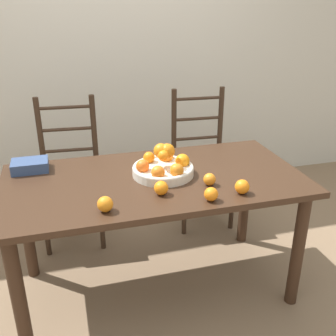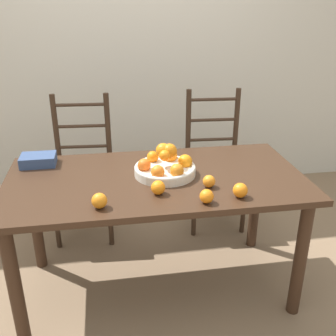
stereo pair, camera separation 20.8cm
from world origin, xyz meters
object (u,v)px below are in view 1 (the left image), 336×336
(orange_loose_1, at_px, (210,179))
(orange_loose_2, at_px, (161,188))
(fruit_bowl, at_px, (164,166))
(chair_right, at_px, (201,162))
(chair_left, at_px, (71,176))
(book_stack, at_px, (30,166))
(orange_loose_4, at_px, (105,204))
(orange_loose_3, at_px, (242,187))
(orange_loose_0, at_px, (211,194))

(orange_loose_1, bearing_deg, orange_loose_2, -172.39)
(fruit_bowl, xyz_separation_m, orange_loose_1, (0.20, -0.19, -0.02))
(orange_loose_1, relative_size, orange_loose_2, 0.91)
(fruit_bowl, height_order, chair_right, chair_right)
(chair_right, bearing_deg, orange_loose_2, -117.55)
(fruit_bowl, relative_size, chair_right, 0.33)
(chair_right, bearing_deg, fruit_bowl, -121.15)
(chair_left, bearing_deg, orange_loose_2, -61.96)
(orange_loose_2, bearing_deg, book_stack, 142.82)
(fruit_bowl, height_order, orange_loose_4, fruit_bowl)
(chair_left, bearing_deg, orange_loose_3, -47.96)
(orange_loose_1, bearing_deg, chair_right, 71.94)
(chair_left, height_order, chair_right, same)
(orange_loose_3, height_order, orange_loose_4, same)
(orange_loose_1, height_order, chair_right, chair_right)
(orange_loose_2, xyz_separation_m, chair_right, (0.57, 0.96, -0.31))
(orange_loose_4, xyz_separation_m, book_stack, (-0.36, 0.59, -0.01))
(orange_loose_3, bearing_deg, orange_loose_4, 179.74)
(fruit_bowl, height_order, chair_left, chair_left)
(orange_loose_2, bearing_deg, fruit_bowl, 72.16)
(orange_loose_0, distance_m, chair_left, 1.30)
(orange_loose_4, bearing_deg, orange_loose_2, 17.95)
(fruit_bowl, relative_size, orange_loose_0, 4.95)
(orange_loose_2, xyz_separation_m, orange_loose_3, (0.40, -0.10, 0.00))
(fruit_bowl, height_order, book_stack, fruit_bowl)
(orange_loose_0, relative_size, orange_loose_4, 0.93)
(orange_loose_1, distance_m, orange_loose_4, 0.58)
(orange_loose_0, xyz_separation_m, orange_loose_1, (0.06, 0.16, -0.00))
(orange_loose_3, distance_m, chair_right, 1.11)
(orange_loose_3, height_order, chair_left, chair_left)
(orange_loose_2, distance_m, chair_left, 1.09)
(book_stack, bearing_deg, orange_loose_2, -37.18)
(orange_loose_2, bearing_deg, orange_loose_3, -13.84)
(fruit_bowl, distance_m, chair_left, 0.94)
(orange_loose_1, relative_size, chair_right, 0.06)
(fruit_bowl, distance_m, book_stack, 0.77)
(orange_loose_1, height_order, orange_loose_2, orange_loose_2)
(book_stack, bearing_deg, chair_left, 64.36)
(chair_left, bearing_deg, book_stack, -111.55)
(orange_loose_2, relative_size, orange_loose_4, 0.97)
(orange_loose_2, height_order, orange_loose_4, orange_loose_4)
(orange_loose_0, height_order, orange_loose_1, orange_loose_0)
(orange_loose_3, bearing_deg, chair_left, 127.95)
(orange_loose_1, distance_m, chair_right, 1.01)
(fruit_bowl, relative_size, orange_loose_2, 4.72)
(orange_loose_4, distance_m, book_stack, 0.69)
(orange_loose_0, bearing_deg, orange_loose_3, 9.56)
(orange_loose_3, relative_size, chair_left, 0.07)
(chair_right, bearing_deg, orange_loose_0, -104.75)
(fruit_bowl, bearing_deg, orange_loose_3, -45.58)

